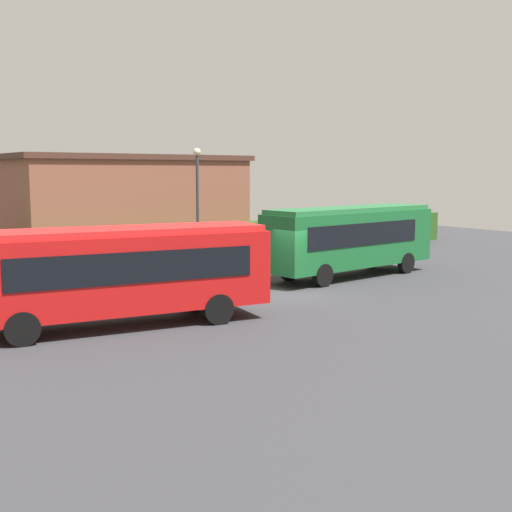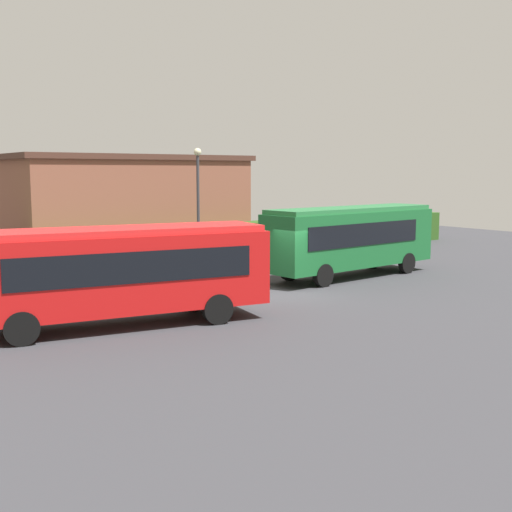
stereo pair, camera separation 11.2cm
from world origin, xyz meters
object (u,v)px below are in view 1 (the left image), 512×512
bus_red (116,270)px  lamppost (197,197)px  bus_green (350,237)px  person_center (327,251)px  person_left (41,290)px

bus_red → lamppost: size_ratio=1.66×
bus_green → lamppost: lamppost is taller
bus_green → person_center: size_ratio=5.67×
bus_green → person_left: 14.38m
person_left → person_center: size_ratio=1.00×
bus_red → lamppost: 11.24m
bus_red → bus_green: 13.22m
bus_green → person_center: bus_green is taller
person_left → bus_green: bearing=-53.0°
person_left → person_center: same height
bus_red → bus_green: bearing=-157.9°
bus_green → lamppost: size_ratio=1.60×
bus_green → person_left: size_ratio=5.67×
bus_green → lamppost: (-5.19, 5.10, 1.84)m
person_left → lamppost: 10.76m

